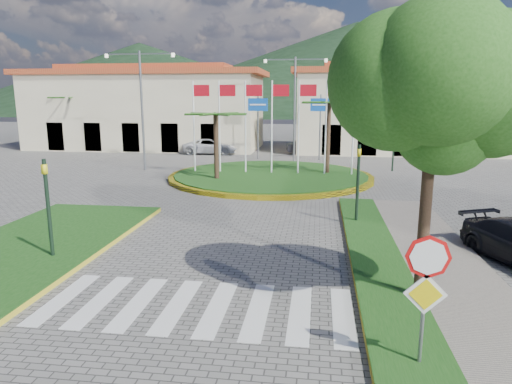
# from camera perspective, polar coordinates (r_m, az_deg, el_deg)

# --- Properties ---
(sidewalk_right) EXTENTS (4.00, 28.00, 0.15)m
(sidewalk_right) POSITION_cam_1_polar(r_m,az_deg,el_deg) (9.91, 26.27, -19.43)
(sidewalk_right) COLOR gray
(sidewalk_right) RESTS_ON ground
(verge_right) EXTENTS (1.60, 28.00, 0.18)m
(verge_right) POSITION_cam_1_polar(r_m,az_deg,el_deg) (9.60, 19.05, -19.79)
(verge_right) COLOR #184413
(verge_right) RESTS_ON ground
(median_left) EXTENTS (5.00, 14.00, 0.18)m
(median_left) POSITION_cam_1_polar(r_m,az_deg,el_deg) (16.05, -28.95, -7.60)
(median_left) COLOR #184413
(median_left) RESTS_ON ground
(crosswalk) EXTENTS (8.00, 3.00, 0.01)m
(crosswalk) POSITION_cam_1_polar(r_m,az_deg,el_deg) (11.58, -7.84, -13.95)
(crosswalk) COLOR silver
(crosswalk) RESTS_ON ground
(roundabout_island) EXTENTS (12.70, 12.70, 6.00)m
(roundabout_island) POSITION_cam_1_polar(r_m,az_deg,el_deg) (28.59, 1.85, 2.06)
(roundabout_island) COLOR yellow
(roundabout_island) RESTS_ON ground
(stop_sign) EXTENTS (0.80, 0.11, 2.65)m
(stop_sign) POSITION_cam_1_polar(r_m,az_deg,el_deg) (8.84, 20.50, -10.40)
(stop_sign) COLOR slate
(stop_sign) RESTS_ON ground
(deciduous_tree) EXTENTS (3.60, 3.60, 6.80)m
(deciduous_tree) POSITION_cam_1_polar(r_m,az_deg,el_deg) (11.32, 21.45, 11.81)
(deciduous_tree) COLOR black
(deciduous_tree) RESTS_ON ground
(traffic_light_left) EXTENTS (0.15, 0.18, 3.20)m
(traffic_light_left) POSITION_cam_1_polar(r_m,az_deg,el_deg) (15.24, -24.60, -0.92)
(traffic_light_left) COLOR black
(traffic_light_left) RESTS_ON ground
(traffic_light_right) EXTENTS (0.15, 0.18, 3.20)m
(traffic_light_right) POSITION_cam_1_polar(r_m,az_deg,el_deg) (18.35, 12.64, 1.88)
(traffic_light_right) COLOR black
(traffic_light_right) RESTS_ON ground
(traffic_light_far) EXTENTS (0.18, 0.15, 3.20)m
(traffic_light_far) POSITION_cam_1_polar(r_m,az_deg,el_deg) (32.57, 16.84, 5.89)
(traffic_light_far) COLOR black
(traffic_light_far) RESTS_ON ground
(direction_sign_west) EXTENTS (1.60, 0.14, 5.20)m
(direction_sign_west) POSITION_cam_1_polar(r_m,az_deg,el_deg) (37.35, 0.24, 9.53)
(direction_sign_west) COLOR slate
(direction_sign_west) RESTS_ON ground
(direction_sign_east) EXTENTS (1.60, 0.14, 5.20)m
(direction_sign_east) POSITION_cam_1_polar(r_m,az_deg,el_deg) (37.02, 8.04, 9.40)
(direction_sign_east) COLOR slate
(direction_sign_east) RESTS_ON ground
(street_lamp_centre) EXTENTS (4.80, 0.16, 8.00)m
(street_lamp_centre) POSITION_cam_1_polar(r_m,az_deg,el_deg) (36.08, 4.85, 10.95)
(street_lamp_centre) COLOR slate
(street_lamp_centre) RESTS_ON ground
(street_lamp_west) EXTENTS (4.80, 0.16, 8.00)m
(street_lamp_west) POSITION_cam_1_polar(r_m,az_deg,el_deg) (32.31, -14.08, 10.54)
(street_lamp_west) COLOR slate
(street_lamp_west) RESTS_ON ground
(building_left) EXTENTS (23.32, 9.54, 8.05)m
(building_left) POSITION_cam_1_polar(r_m,az_deg,el_deg) (47.18, -13.41, 10.15)
(building_left) COLOR beige
(building_left) RESTS_ON ground
(building_right) EXTENTS (19.08, 9.54, 8.05)m
(building_right) POSITION_cam_1_polar(r_m,az_deg,el_deg) (44.60, 17.21, 9.87)
(building_right) COLOR beige
(building_right) RESTS_ON ground
(hill_far_west) EXTENTS (140.00, 140.00, 22.00)m
(hill_far_west) POSITION_cam_1_polar(r_m,az_deg,el_deg) (157.21, -14.21, 13.65)
(hill_far_west) COLOR black
(hill_far_west) RESTS_ON ground
(hill_far_mid) EXTENTS (180.00, 180.00, 30.00)m
(hill_far_mid) POSITION_cam_1_polar(r_m,az_deg,el_deg) (166.76, 12.39, 14.99)
(hill_far_mid) COLOR black
(hill_far_mid) RESTS_ON ground
(hill_near_back) EXTENTS (110.00, 110.00, 16.00)m
(hill_near_back) POSITION_cam_1_polar(r_m,az_deg,el_deg) (136.67, 2.46, 13.06)
(hill_near_back) COLOR black
(hill_near_back) RESTS_ON ground
(white_van) EXTENTS (5.08, 2.70, 1.36)m
(white_van) POSITION_cam_1_polar(r_m,az_deg,el_deg) (41.14, -5.67, 5.71)
(white_van) COLOR silver
(white_van) RESTS_ON ground
(car_dark_a) EXTENTS (3.88, 1.96, 1.27)m
(car_dark_a) POSITION_cam_1_polar(r_m,az_deg,el_deg) (41.66, -5.74, 5.72)
(car_dark_a) COLOR black
(car_dark_a) RESTS_ON ground
(car_dark_b) EXTENTS (3.94, 1.89, 1.25)m
(car_dark_b) POSITION_cam_1_polar(r_m,az_deg,el_deg) (41.12, 6.52, 5.61)
(car_dark_b) COLOR black
(car_dark_b) RESTS_ON ground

